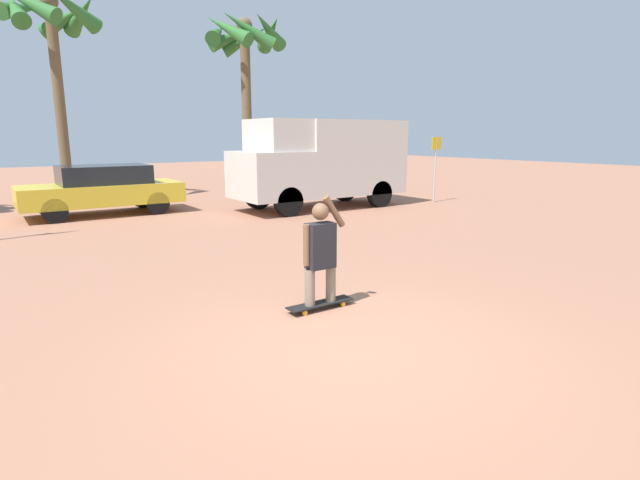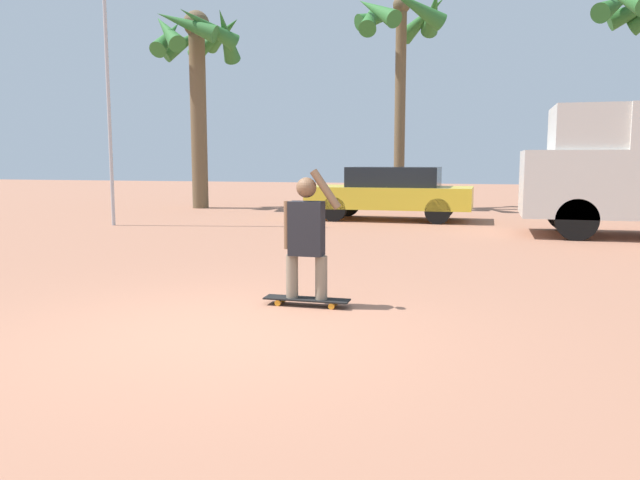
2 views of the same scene
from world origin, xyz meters
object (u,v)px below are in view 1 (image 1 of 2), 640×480
Objects in this scene: palm_tree_near_van at (245,44)px; street_sign at (436,160)px; skateboard at (320,304)px; person_skateboarder at (320,248)px; parked_car_yellow at (102,189)px; camper_van at (323,160)px; palm_tree_center_background at (50,26)px.

street_sign is at bearing -72.40° from palm_tree_near_van.
skateboard is 0.13× the size of palm_tree_near_van.
parked_car_yellow is (-0.65, 10.66, -0.07)m from person_skateboarder.
street_sign is at bearing 35.60° from skateboard.
person_skateboarder is 0.26× the size of camper_van.
palm_tree_center_background reaches higher than street_sign.
palm_tree_center_background reaches higher than person_skateboarder.
person_skateboarder is 0.65× the size of street_sign.
parked_car_yellow is 0.62× the size of palm_tree_center_background.
camper_van is at bearing 164.63° from street_sign.
camper_van is at bearing -98.87° from palm_tree_near_van.
palm_tree_near_van is at bearing 66.68° from skateboard.
person_skateboarder is 12.08m from street_sign.
camper_van is at bearing 55.06° from skateboard.
skateboard is at bearing -85.95° from palm_tree_center_background.
parked_car_yellow is 0.59× the size of palm_tree_near_van.
skateboard is 0.14× the size of palm_tree_center_background.
palm_tree_near_van is at bearing 66.68° from person_skateboarder.
skateboard is 18.61m from palm_tree_near_van.
person_skateboarder reaches higher than parked_car_yellow.
parked_car_yellow is (-0.65, 10.66, 0.72)m from skateboard.
palm_tree_near_van reaches higher than parked_car_yellow.
camper_van reaches higher than person_skateboarder.
person_skateboarder is at bearing -86.53° from parked_car_yellow.
street_sign is at bearing 35.60° from person_skateboarder.
palm_tree_near_van reaches higher than person_skateboarder.
parked_car_yellow is at bearing 93.47° from skateboard.
street_sign reaches higher than skateboard.
palm_tree_near_van is (1.24, 7.93, 4.81)m from camper_van.
skateboard is 10.70m from parked_car_yellow.
palm_tree_near_van is at bearing 35.58° from parked_car_yellow.
camper_van is 1.27× the size of parked_car_yellow.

